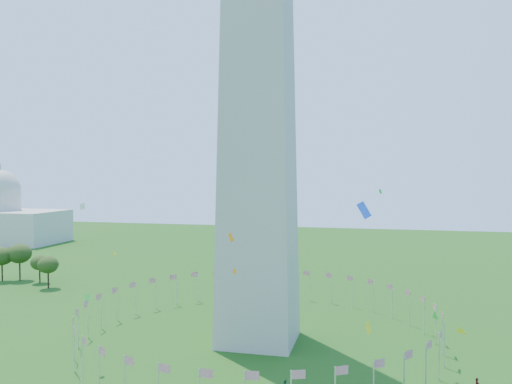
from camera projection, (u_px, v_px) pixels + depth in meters
The scene contains 4 objects.
flag_ring at pixel (258, 322), 114.34m from camera, with size 80.24×80.24×9.00m.
capitol_building at pixel (0, 202), 281.41m from camera, with size 70.00×35.00×46.00m, color beige, non-canonical shape.
kites_aloft at pixel (288, 292), 87.07m from camera, with size 94.81×77.97×31.12m.
tree_line_west at pixel (0, 266), 178.17m from camera, with size 55.25×16.34×12.98m.
Camera 1 is at (25.42, -60.34, 38.25)m, focal length 35.00 mm.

